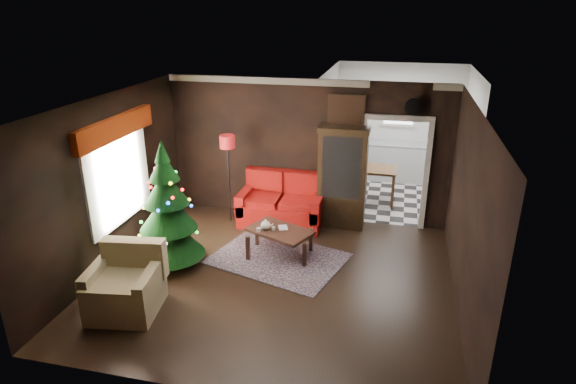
% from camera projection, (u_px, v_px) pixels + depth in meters
% --- Properties ---
extents(floor, '(5.50, 5.50, 0.00)m').
position_uv_depth(floor, '(275.00, 279.00, 7.73)').
color(floor, black).
rests_on(floor, ground).
extents(ceiling, '(5.50, 5.50, 0.00)m').
position_uv_depth(ceiling, '(273.00, 104.00, 6.71)').
color(ceiling, white).
rests_on(ceiling, ground).
extents(wall_back, '(5.50, 0.00, 5.50)m').
position_uv_depth(wall_back, '(307.00, 151.00, 9.49)').
color(wall_back, black).
rests_on(wall_back, ground).
extents(wall_front, '(5.50, 0.00, 5.50)m').
position_uv_depth(wall_front, '(213.00, 288.00, 4.96)').
color(wall_front, black).
rests_on(wall_front, ground).
extents(wall_left, '(0.00, 5.50, 5.50)m').
position_uv_depth(wall_left, '(109.00, 183.00, 7.80)').
color(wall_left, black).
rests_on(wall_left, ground).
extents(wall_right, '(0.00, 5.50, 5.50)m').
position_uv_depth(wall_right, '(468.00, 215.00, 6.64)').
color(wall_right, black).
rests_on(wall_right, ground).
extents(doorway, '(1.10, 0.10, 2.10)m').
position_uv_depth(doorway, '(394.00, 174.00, 9.26)').
color(doorway, silver).
rests_on(doorway, ground).
extents(left_window, '(0.05, 1.60, 1.40)m').
position_uv_depth(left_window, '(118.00, 177.00, 7.96)').
color(left_window, white).
rests_on(left_window, wall_left).
extents(valance, '(0.12, 2.10, 0.35)m').
position_uv_depth(valance, '(116.00, 128.00, 7.64)').
color(valance, maroon).
rests_on(valance, wall_left).
extents(kitchen_floor, '(3.00, 3.00, 0.00)m').
position_uv_depth(kitchen_floor, '(392.00, 197.00, 11.00)').
color(kitchen_floor, silver).
rests_on(kitchen_floor, ground).
extents(kitchen_window, '(0.70, 0.06, 0.70)m').
position_uv_depth(kitchen_window, '(399.00, 110.00, 11.69)').
color(kitchen_window, white).
rests_on(kitchen_window, ground).
extents(rug, '(2.51, 2.11, 0.01)m').
position_uv_depth(rug, '(278.00, 258.00, 8.35)').
color(rug, '#34212E').
rests_on(rug, ground).
extents(loveseat, '(1.70, 0.90, 1.00)m').
position_uv_depth(loveseat, '(281.00, 200.00, 9.49)').
color(loveseat, maroon).
rests_on(loveseat, ground).
extents(curio_cabinet, '(0.90, 0.45, 1.90)m').
position_uv_depth(curio_cabinet, '(342.00, 180.00, 9.29)').
color(curio_cabinet, black).
rests_on(curio_cabinet, ground).
extents(floor_lamp, '(0.39, 0.39, 1.88)m').
position_uv_depth(floor_lamp, '(229.00, 182.00, 9.51)').
color(floor_lamp, black).
rests_on(floor_lamp, ground).
extents(christmas_tree, '(1.37, 1.37, 2.11)m').
position_uv_depth(christmas_tree, '(167.00, 208.00, 7.74)').
color(christmas_tree, black).
rests_on(christmas_tree, ground).
extents(armchair, '(1.09, 1.09, 0.98)m').
position_uv_depth(armchair, '(124.00, 282.00, 6.79)').
color(armchair, '#C1B384').
rests_on(armchair, ground).
extents(coffee_table, '(1.24, 1.02, 0.48)m').
position_uv_depth(coffee_table, '(280.00, 242.00, 8.37)').
color(coffee_table, black).
rests_on(coffee_table, rug).
extents(teapot, '(0.25, 0.25, 0.18)m').
position_uv_depth(teapot, '(266.00, 225.00, 8.25)').
color(teapot, silver).
rests_on(teapot, coffee_table).
extents(cup_a, '(0.07, 0.07, 0.05)m').
position_uv_depth(cup_a, '(273.00, 228.00, 8.27)').
color(cup_a, white).
rests_on(cup_a, coffee_table).
extents(cup_b, '(0.07, 0.07, 0.06)m').
position_uv_depth(cup_b, '(259.00, 229.00, 8.23)').
color(cup_b, silver).
rests_on(cup_b, coffee_table).
extents(book, '(0.15, 0.07, 0.21)m').
position_uv_depth(book, '(279.00, 223.00, 8.30)').
color(book, gray).
rests_on(book, coffee_table).
extents(wall_clock, '(0.32, 0.32, 0.06)m').
position_uv_depth(wall_clock, '(414.00, 106.00, 8.67)').
color(wall_clock, silver).
rests_on(wall_clock, wall_back).
extents(painting, '(0.62, 0.05, 0.52)m').
position_uv_depth(painting, '(346.00, 110.00, 8.98)').
color(painting, '#C1773E').
rests_on(painting, wall_back).
extents(kitchen_counter, '(1.80, 0.60, 0.90)m').
position_uv_depth(kitchen_counter, '(395.00, 162.00, 11.93)').
color(kitchen_counter, silver).
rests_on(kitchen_counter, ground).
extents(kitchen_table, '(0.70, 0.70, 0.75)m').
position_uv_depth(kitchen_table, '(379.00, 185.00, 10.66)').
color(kitchen_table, brown).
rests_on(kitchen_table, ground).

